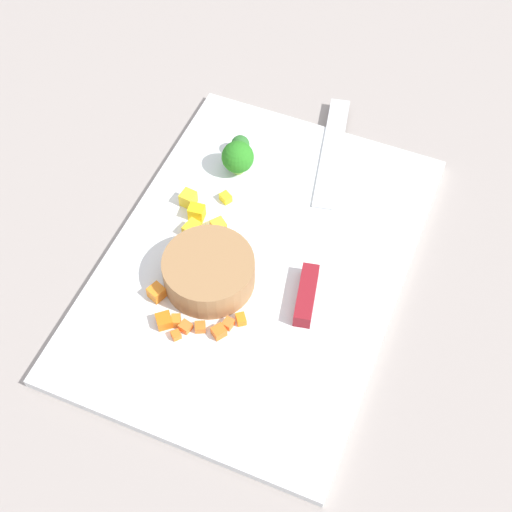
{
  "coord_description": "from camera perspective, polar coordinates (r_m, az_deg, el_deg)",
  "views": [
    {
      "loc": [
        -0.47,
        -0.19,
        0.75
      ],
      "look_at": [
        0.0,
        0.0,
        0.02
      ],
      "focal_mm": 52.61,
      "sensor_mm": 36.0,
      "label": 1
    }
  ],
  "objects": [
    {
      "name": "broccoli_floret_1",
      "position": [
        0.99,
        -1.2,
        8.46
      ],
      "size": [
        0.02,
        0.02,
        0.03
      ],
      "color": "#8DBF62",
      "rests_on": "cutting_board"
    },
    {
      "name": "carrot_dice_4",
      "position": [
        0.84,
        -2.99,
        -5.71
      ],
      "size": [
        0.02,
        0.02,
        0.01
      ],
      "primitive_type": "cube",
      "rotation": [
        0.0,
        0.0,
        0.97
      ],
      "color": "orange",
      "rests_on": "cutting_board"
    },
    {
      "name": "carrot_dice_0",
      "position": [
        0.85,
        -6.09,
        -4.91
      ],
      "size": [
        0.02,
        0.01,
        0.01
      ],
      "primitive_type": "cube",
      "rotation": [
        0.0,
        0.0,
        1.99
      ],
      "color": "orange",
      "rests_on": "cutting_board"
    },
    {
      "name": "carrot_dice_5",
      "position": [
        0.85,
        -5.38,
        -5.38
      ],
      "size": [
        0.01,
        0.01,
        0.01
      ],
      "primitive_type": "cube",
      "rotation": [
        0.0,
        0.0,
        1.33
      ],
      "color": "orange",
      "rests_on": "cutting_board"
    },
    {
      "name": "prep_bowl",
      "position": [
        0.87,
        -3.6,
        -1.18
      ],
      "size": [
        0.11,
        0.11,
        0.04
      ],
      "primitive_type": "cylinder",
      "color": "#986E45",
      "rests_on": "cutting_board"
    },
    {
      "name": "pepper_dice_3",
      "position": [
        0.93,
        -4.53,
        3.33
      ],
      "size": [
        0.02,
        0.02,
        0.02
      ],
      "primitive_type": "cube",
      "rotation": [
        0.0,
        0.0,
        1.69
      ],
      "color": "yellow",
      "rests_on": "cutting_board"
    },
    {
      "name": "cutting_board",
      "position": [
        0.9,
        0.0,
        -0.58
      ],
      "size": [
        0.48,
        0.34,
        0.01
      ],
      "primitive_type": "cube",
      "color": "white",
      "rests_on": "ground_plane"
    },
    {
      "name": "broccoli_floret_0",
      "position": [
        0.97,
        -1.4,
        7.5
      ],
      "size": [
        0.04,
        0.04,
        0.05
      ],
      "color": "#92C355",
      "rests_on": "cutting_board"
    },
    {
      "name": "pepper_dice_0",
      "position": [
        0.95,
        -5.17,
        4.38
      ],
      "size": [
        0.02,
        0.02,
        0.02
      ],
      "primitive_type": "cube",
      "rotation": [
        0.0,
        0.0,
        1.46
      ],
      "color": "yellow",
      "rests_on": "cutting_board"
    },
    {
      "name": "chef_knife",
      "position": [
        0.91,
        4.58,
        1.18
      ],
      "size": [
        0.37,
        0.1,
        0.02
      ],
      "rotation": [
        0.0,
        0.0,
        0.21
      ],
      "color": "silver",
      "rests_on": "cutting_board"
    },
    {
      "name": "carrot_dice_8",
      "position": [
        0.84,
        -6.09,
        -6.0
      ],
      "size": [
        0.01,
        0.01,
        0.01
      ],
      "primitive_type": "cube",
      "rotation": [
        0.0,
        0.0,
        2.45
      ],
      "color": "orange",
      "rests_on": "cutting_board"
    },
    {
      "name": "carrot_dice_6",
      "position": [
        0.85,
        -7.01,
        -4.91
      ],
      "size": [
        0.02,
        0.02,
        0.01
      ],
      "primitive_type": "cube",
      "rotation": [
        0.0,
        0.0,
        2.27
      ],
      "color": "orange",
      "rests_on": "cutting_board"
    },
    {
      "name": "ground_plane",
      "position": [
        0.91,
        0.0,
        -0.8
      ],
      "size": [
        4.0,
        4.0,
        0.0
      ],
      "primitive_type": "plane",
      "color": "gray"
    },
    {
      "name": "pepper_dice_2",
      "position": [
        0.92,
        -4.89,
        2.05
      ],
      "size": [
        0.02,
        0.02,
        0.02
      ],
      "primitive_type": "cube",
      "rotation": [
        0.0,
        0.0,
        2.9
      ],
      "color": "yellow",
      "rests_on": "cutting_board"
    },
    {
      "name": "pepper_dice_1",
      "position": [
        0.95,
        -2.32,
        4.45
      ],
      "size": [
        0.02,
        0.02,
        0.01
      ],
      "primitive_type": "cube",
      "rotation": [
        0.0,
        0.0,
        2.61
      ],
      "color": "yellow",
      "rests_on": "cutting_board"
    },
    {
      "name": "carrot_dice_3",
      "position": [
        0.85,
        -1.15,
        -4.83
      ],
      "size": [
        0.02,
        0.02,
        0.01
      ],
      "primitive_type": "cube",
      "rotation": [
        0.0,
        0.0,
        2.22
      ],
      "color": "orange",
      "rests_on": "cutting_board"
    },
    {
      "name": "carrot_dice_1",
      "position": [
        0.84,
        -4.26,
        -5.41
      ],
      "size": [
        0.02,
        0.02,
        0.01
      ],
      "primitive_type": "cube",
      "rotation": [
        0.0,
        0.0,
        2.04
      ],
      "color": "orange",
      "rests_on": "cutting_board"
    },
    {
      "name": "pepper_dice_4",
      "position": [
        0.92,
        -2.87,
        2.33
      ],
      "size": [
        0.02,
        0.02,
        0.01
      ],
      "primitive_type": "cube",
      "rotation": [
        0.0,
        0.0,
        0.91
      ],
      "color": "yellow",
      "rests_on": "cutting_board"
    },
    {
      "name": "carrot_dice_2",
      "position": [
        0.87,
        -7.57,
        -2.77
      ],
      "size": [
        0.02,
        0.02,
        0.02
      ],
      "primitive_type": "cube",
      "rotation": [
        0.0,
        0.0,
        2.76
      ],
      "color": "orange",
      "rests_on": "cutting_board"
    },
    {
      "name": "carrot_dice_7",
      "position": [
        0.85,
        -2.12,
        -5.15
      ],
      "size": [
        0.01,
        0.01,
        0.01
      ],
      "primitive_type": "cube",
      "rotation": [
        0.0,
        0.0,
        2.99
      ],
      "color": "orange",
      "rests_on": "cutting_board"
    }
  ]
}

